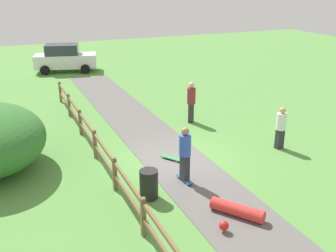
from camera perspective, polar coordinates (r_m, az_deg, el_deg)
name	(u,v)px	position (r m, az deg, el deg)	size (l,w,h in m)	color
ground_plane	(174,160)	(14.66, 0.91, -4.81)	(60.00, 60.00, 0.00)	#568E42
asphalt_path	(174,159)	(14.66, 0.91, -4.78)	(2.40, 28.00, 0.02)	#605E5B
wooden_fence	(104,155)	(13.61, -9.14, -4.06)	(0.12, 18.12, 1.10)	brown
trash_bin	(149,184)	(12.08, -2.75, -8.29)	(0.56, 0.56, 0.90)	black
skater_riding	(185,152)	(12.71, 2.43, -3.68)	(0.42, 0.82, 1.86)	#265999
skater_fallen	(236,211)	(11.42, 9.68, -11.87)	(1.44, 1.46, 0.36)	red
skateboard_loose	(171,158)	(14.58, 0.44, -4.57)	(0.61, 0.78, 0.08)	#338C4C
bystander_maroon	(191,100)	(18.11, 3.34, 3.70)	(0.54, 0.54, 1.88)	#2D2D33
bystander_white	(281,126)	(15.89, 15.80, -0.02)	(0.43, 0.43, 1.66)	#2D2D33
parked_car_white	(65,58)	(29.30, -14.49, 9.37)	(4.50, 2.79, 1.92)	silver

